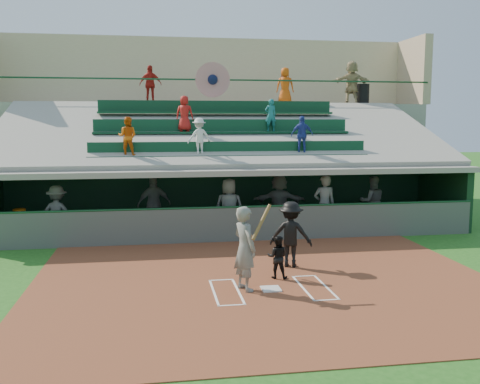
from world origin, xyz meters
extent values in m
plane|color=#215818|center=(0.00, 0.00, 0.00)|extent=(100.00, 100.00, 0.00)
cube|color=brown|center=(0.00, 0.50, 0.01)|extent=(11.00, 9.00, 0.02)
cube|color=silver|center=(0.00, 0.00, 0.04)|extent=(0.43, 0.43, 0.03)
cube|color=white|center=(-0.75, 0.00, 0.02)|extent=(0.05, 1.80, 0.01)
cube|color=white|center=(0.75, 0.00, 0.02)|extent=(0.05, 1.80, 0.01)
cube|color=white|center=(-1.30, 0.00, 0.02)|extent=(0.05, 1.80, 0.01)
cube|color=white|center=(1.30, 0.00, 0.02)|extent=(0.05, 1.80, 0.01)
cube|color=white|center=(-1.02, 0.90, 0.02)|extent=(0.60, 0.05, 0.01)
cube|color=white|center=(1.02, 0.90, 0.02)|extent=(0.60, 0.05, 0.01)
cube|color=white|center=(-1.02, -0.90, 0.02)|extent=(0.60, 0.05, 0.01)
cube|color=silver|center=(1.02, -0.90, 0.02)|extent=(0.60, 0.05, 0.01)
cube|color=gray|center=(0.00, 6.75, 0.02)|extent=(16.00, 3.50, 0.04)
cube|color=gray|center=(0.00, 13.50, 2.30)|extent=(20.00, 3.00, 4.60)
cube|color=#515651|center=(0.00, 5.00, 0.55)|extent=(16.00, 0.06, 1.10)
cylinder|color=#154222|center=(0.00, 5.00, 1.12)|extent=(16.00, 0.08, 0.08)
cube|color=black|center=(0.00, 8.50, 1.10)|extent=(16.00, 0.25, 2.20)
cube|color=black|center=(8.00, 6.75, 1.10)|extent=(0.25, 3.50, 2.20)
cube|color=gray|center=(0.00, 6.75, 2.20)|extent=(16.40, 3.90, 0.18)
cube|color=gray|center=(0.00, 10.25, 1.15)|extent=(16.40, 3.50, 2.30)
cube|color=gray|center=(0.00, 11.90, 2.30)|extent=(16.40, 0.30, 4.60)
cube|color=gray|center=(0.00, 8.60, 3.45)|extent=(16.40, 6.51, 2.37)
cube|color=#0C3520|center=(0.00, 6.20, 2.65)|extent=(9.40, 0.42, 0.08)
cube|color=#0C3720|center=(0.00, 6.40, 2.91)|extent=(9.40, 0.06, 0.45)
cube|color=#0B331D|center=(0.00, 8.10, 3.40)|extent=(9.40, 0.42, 0.08)
cube|color=#0D3C24|center=(0.00, 8.30, 3.66)|extent=(9.40, 0.06, 0.45)
cube|color=#0C381E|center=(0.00, 10.00, 4.15)|extent=(9.40, 0.42, 0.08)
cube|color=#0C351E|center=(0.00, 10.20, 4.41)|extent=(9.40, 0.06, 0.45)
imported|color=#D1580C|center=(-3.41, 6.30, 3.32)|extent=(0.71, 0.60, 1.26)
imported|color=silver|center=(-1.07, 6.30, 3.31)|extent=(0.89, 0.64, 1.23)
imported|color=navy|center=(2.45, 6.30, 3.34)|extent=(0.80, 0.40, 1.31)
imported|color=#AC1713|center=(-1.44, 8.20, 4.09)|extent=(0.72, 0.55, 1.30)
imported|color=#17656A|center=(1.76, 8.20, 4.04)|extent=(0.47, 0.34, 1.20)
cylinder|color=#144023|center=(0.00, 12.00, 5.60)|extent=(20.00, 0.07, 0.07)
cylinder|color=#A71817|center=(0.00, 11.98, 5.60)|extent=(1.50, 0.06, 1.50)
sphere|color=#0D1434|center=(0.00, 11.95, 5.60)|extent=(0.44, 0.44, 0.44)
cube|color=tan|center=(0.00, 15.00, 6.20)|extent=(20.00, 0.40, 3.20)
cube|color=tan|center=(10.00, 13.50, 6.20)|extent=(0.40, 3.00, 3.20)
imported|color=#5E605B|center=(-0.59, 0.08, 0.98)|extent=(0.70, 0.82, 1.92)
cylinder|color=brown|center=(-0.24, -0.07, 1.60)|extent=(0.56, 0.54, 0.75)
sphere|color=brown|center=(-0.46, 0.08, 1.25)|extent=(0.10, 0.10, 0.10)
imported|color=black|center=(0.34, 0.85, 0.54)|extent=(0.61, 0.53, 1.05)
imported|color=black|center=(0.93, 1.85, 0.88)|extent=(1.27, 0.99, 1.72)
cube|color=brown|center=(-0.14, 7.94, 0.24)|extent=(12.96, 4.63, 0.41)
cube|color=silver|center=(-6.86, 6.19, 0.35)|extent=(0.75, 0.59, 0.62)
cylinder|color=#D1600C|center=(-6.84, 6.17, 0.85)|extent=(0.39, 0.39, 0.39)
imported|color=#535651|center=(-5.63, 5.91, 0.92)|extent=(1.24, 0.84, 1.76)
imported|color=#555853|center=(-2.60, 6.68, 1.02)|extent=(1.22, 0.73, 1.95)
imported|color=#51544F|center=(-0.17, 5.67, 1.00)|extent=(1.04, 0.78, 1.92)
imported|color=#555752|center=(1.71, 6.47, 1.02)|extent=(1.90, 0.96, 1.96)
imported|color=#545651|center=(3.03, 5.51, 1.04)|extent=(0.77, 0.54, 2.00)
imported|color=#585B56|center=(5.13, 6.49, 0.95)|extent=(0.99, 0.83, 1.83)
cylinder|color=black|center=(7.08, 12.57, 5.06)|extent=(0.62, 0.62, 0.93)
imported|color=#A81B13|center=(-2.67, 12.91, 5.43)|extent=(1.03, 0.54, 1.67)
imported|color=#CA4C0B|center=(3.37, 12.57, 5.41)|extent=(0.90, 0.70, 1.63)
imported|color=tan|center=(6.45, 12.36, 5.58)|extent=(1.85, 0.70, 1.95)
camera|label=1|loc=(-2.54, -11.47, 3.81)|focal=40.00mm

